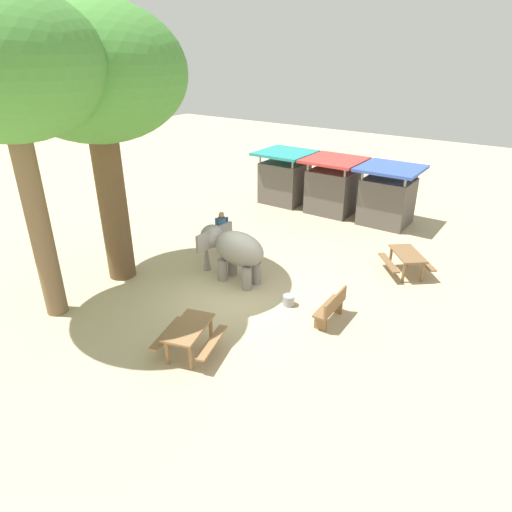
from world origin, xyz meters
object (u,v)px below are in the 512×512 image
object	(u,v)px
market_stall_blue	(387,199)
elephant	(233,249)
shade_tree_secondary	(4,69)
picnic_table_far	(189,333)
market_stall_teal	(284,180)
wooden_bench	(331,307)
feed_bucket	(289,300)
market_stall_red	(332,189)
picnic_table_near	(407,258)
person_handler	(222,229)
shade_tree_main	(95,78)

from	to	relation	value
market_stall_blue	elephant	bearing A→B (deg)	-105.97
elephant	shade_tree_secondary	xyz separation A→B (m)	(-3.03, -4.56, 5.49)
picnic_table_far	market_stall_teal	bearing A→B (deg)	-175.86
wooden_bench	feed_bucket	world-z (taller)	wooden_bench
picnic_table_far	market_stall_red	bearing A→B (deg)	172.30
picnic_table_far	market_stall_blue	bearing A→B (deg)	159.66
wooden_bench	feed_bucket	size ratio (longest dim) A/B	3.92
shade_tree_secondary	feed_bucket	world-z (taller)	shade_tree_secondary
wooden_bench	market_stall_red	distance (m)	9.38
elephant	market_stall_teal	bearing A→B (deg)	-67.59
picnic_table_near	person_handler	bearing A→B (deg)	-110.11
person_handler	shade_tree_secondary	distance (m)	8.40
market_stall_teal	market_stall_blue	size ratio (longest dim) A/B	1.00
elephant	market_stall_red	world-z (taller)	market_stall_red
person_handler	shade_tree_secondary	xyz separation A→B (m)	(-1.38, -6.04, 5.67)
picnic_table_near	market_stall_blue	bearing A→B (deg)	168.76
shade_tree_main	picnic_table_far	xyz separation A→B (m)	(4.79, -1.83, -5.70)
market_stall_blue	feed_bucket	size ratio (longest dim) A/B	7.00
wooden_bench	elephant	bearing A→B (deg)	81.87
market_stall_teal	shade_tree_main	bearing A→B (deg)	-92.12
shade_tree_secondary	market_stall_blue	world-z (taller)	shade_tree_secondary
person_handler	wooden_bench	size ratio (longest dim) A/B	1.15
market_stall_red	market_stall_blue	xyz separation A→B (m)	(2.60, 0.00, 0.00)
picnic_table_far	market_stall_red	size ratio (longest dim) A/B	0.74
wooden_bench	market_stall_red	bearing A→B (deg)	24.50
market_stall_teal	market_stall_red	size ratio (longest dim) A/B	1.00
picnic_table_far	market_stall_blue	distance (m)	11.75
elephant	feed_bucket	world-z (taller)	elephant
picnic_table_near	feed_bucket	distance (m)	4.64
shade_tree_main	shade_tree_secondary	bearing A→B (deg)	-84.45
elephant	picnic_table_far	bearing A→B (deg)	114.04
picnic_table_far	market_stall_teal	xyz separation A→B (m)	(-4.42, 11.71, 0.55)
person_handler	picnic_table_near	world-z (taller)	person_handler
elephant	person_handler	xyz separation A→B (m)	(-1.65, 1.48, -0.18)
shade_tree_secondary	picnic_table_far	xyz separation A→B (m)	(4.53, 0.81, -6.03)
shade_tree_secondary	market_stall_teal	size ratio (longest dim) A/B	3.37
person_handler	picnic_table_near	distance (m)	6.64
picnic_table_near	shade_tree_secondary	bearing A→B (deg)	-82.44
shade_tree_main	wooden_bench	size ratio (longest dim) A/B	5.93
elephant	market_stall_teal	world-z (taller)	market_stall_teal
market_stall_teal	feed_bucket	world-z (taller)	market_stall_teal
picnic_table_near	market_stall_teal	world-z (taller)	market_stall_teal
elephant	picnic_table_near	bearing A→B (deg)	-138.78
feed_bucket	market_stall_red	bearing A→B (deg)	107.98
elephant	shade_tree_main	world-z (taller)	shade_tree_main
picnic_table_far	market_stall_blue	size ratio (longest dim) A/B	0.74
shade_tree_secondary	wooden_bench	bearing A→B (deg)	31.12
elephant	person_handler	world-z (taller)	elephant
shade_tree_main	feed_bucket	bearing A→B (deg)	15.53
picnic_table_near	market_stall_red	bearing A→B (deg)	-170.66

